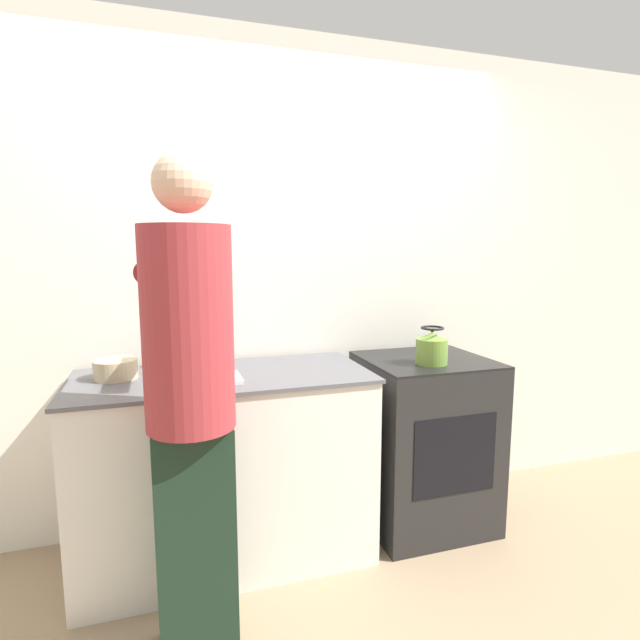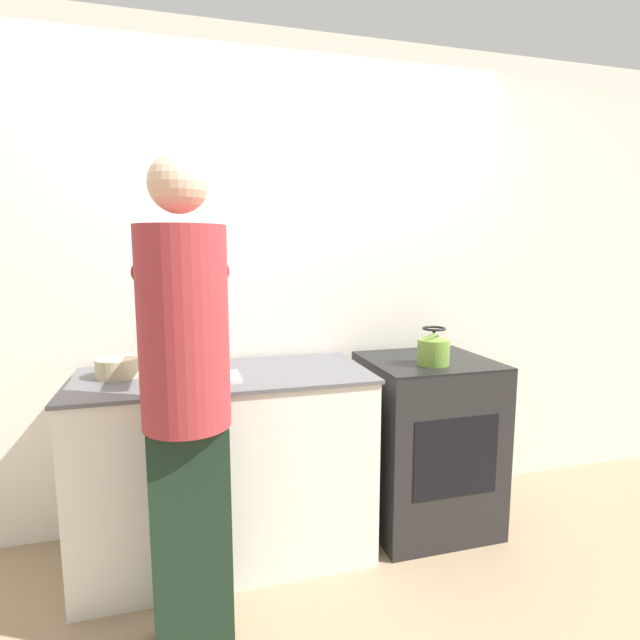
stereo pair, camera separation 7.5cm
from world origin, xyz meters
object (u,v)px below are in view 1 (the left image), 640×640
(oven, at_px, (424,441))
(cutting_board, at_px, (198,380))
(person, at_px, (190,389))
(canister_jar, at_px, (184,351))
(kettle, at_px, (432,348))
(bowl_prep, at_px, (115,369))
(knife, at_px, (188,380))

(oven, distance_m, cutting_board, 1.28)
(person, relative_size, cutting_board, 4.85)
(canister_jar, bearing_deg, kettle, -15.06)
(bowl_prep, bearing_deg, person, -63.10)
(kettle, xyz_separation_m, canister_jar, (-1.19, 0.32, -0.00))
(knife, xyz_separation_m, kettle, (1.19, 0.02, 0.06))
(kettle, bearing_deg, knife, -179.26)
(kettle, relative_size, bowl_prep, 0.99)
(person, distance_m, kettle, 1.26)
(person, relative_size, canister_jar, 11.15)
(bowl_prep, relative_size, canister_jar, 1.18)
(bowl_prep, xyz_separation_m, canister_jar, (0.31, 0.13, 0.04))
(cutting_board, xyz_separation_m, knife, (-0.04, -0.03, 0.01))
(person, distance_m, cutting_board, 0.41)
(cutting_board, bearing_deg, knife, -148.17)
(kettle, bearing_deg, oven, 72.27)
(cutting_board, relative_size, knife, 1.93)
(cutting_board, relative_size, canister_jar, 2.30)
(oven, relative_size, kettle, 4.80)
(person, relative_size, bowl_prep, 9.46)
(person, bearing_deg, oven, 22.21)
(kettle, height_order, bowl_prep, kettle)
(cutting_board, height_order, canister_jar, canister_jar)
(cutting_board, height_order, knife, knife)
(oven, xyz_separation_m, person, (-1.24, -0.51, 0.54))
(knife, bearing_deg, canister_jar, 108.50)
(kettle, height_order, canister_jar, kettle)
(person, relative_size, knife, 9.36)
(cutting_board, bearing_deg, person, -97.37)
(bowl_prep, bearing_deg, kettle, -7.21)
(knife, bearing_deg, oven, 24.48)
(knife, relative_size, kettle, 1.02)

